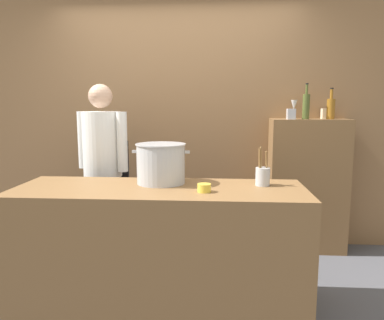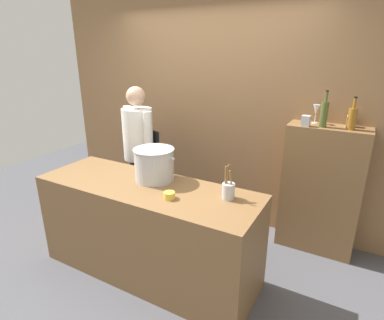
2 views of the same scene
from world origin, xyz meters
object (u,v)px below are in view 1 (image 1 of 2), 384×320
utensil_crock (263,176)px  wine_glass_wide (294,106)px  spice_tin_cream (326,114)px  chef (103,162)px  spice_tin_silver (291,114)px  wine_bottle_amber (331,108)px  butter_jar (204,188)px  stockpot_large (161,163)px  wine_bottle_olive (306,106)px

utensil_crock → wine_glass_wide: 1.31m
spice_tin_cream → chef: bearing=-164.8°
wine_glass_wide → spice_tin_silver: (-0.06, -0.17, -0.08)m
utensil_crock → wine_bottle_amber: 1.37m
wine_bottle_amber → spice_tin_silver: 0.40m
wine_bottle_amber → wine_glass_wide: size_ratio=1.61×
butter_jar → wine_glass_wide: size_ratio=0.50×
utensil_crock → butter_jar: (-0.41, -0.23, -0.04)m
wine_bottle_amber → wine_glass_wide: wine_bottle_amber is taller
stockpot_large → spice_tin_cream: 1.90m
utensil_crock → butter_jar: bearing=-150.9°
stockpot_large → wine_bottle_amber: (1.51, 0.99, 0.40)m
stockpot_large → utensil_crock: bearing=-2.7°
stockpot_large → wine_glass_wide: size_ratio=2.30×
chef → utensil_crock: (1.36, -0.59, 0.01)m
wine_glass_wide → spice_tin_cream: bearing=3.7°
spice_tin_silver → wine_bottle_olive: bearing=16.5°
stockpot_large → butter_jar: stockpot_large is taller
wine_bottle_olive → wine_bottle_amber: bearing=3.9°
chef → butter_jar: 1.25m
wine_bottle_olive → butter_jar: bearing=-127.0°
butter_jar → wine_glass_wide: (0.85, 1.37, 0.54)m
spice_tin_cream → wine_bottle_olive: bearing=-147.9°
chef → wine_bottle_amber: size_ratio=5.53×
wine_bottle_olive → spice_tin_silver: size_ratio=3.38×
utensil_crock → wine_bottle_olive: wine_bottle_olive is taller
stockpot_large → utensil_crock: stockpot_large is taller
chef → wine_glass_wide: chef is taller
butter_jar → spice_tin_silver: 1.51m
wine_bottle_amber → spice_tin_silver: wine_bottle_amber is taller
butter_jar → wine_bottle_olive: bearing=53.0°
butter_jar → spice_tin_silver: spice_tin_silver is taller
butter_jar → wine_bottle_amber: size_ratio=0.31×
utensil_crock → wine_glass_wide: (0.43, 1.14, 0.50)m
butter_jar → wine_bottle_olive: 1.65m
wine_bottle_amber → spice_tin_silver: (-0.39, -0.06, -0.06)m
stockpot_large → spice_tin_cream: spice_tin_cream is taller
wine_bottle_amber → spice_tin_cream: wine_bottle_amber is taller
utensil_crock → butter_jar: utensil_crock is taller
utensil_crock → spice_tin_silver: spice_tin_silver is taller
stockpot_large → spice_tin_cream: bearing=36.8°
wine_bottle_amber → wine_glass_wide: bearing=161.9°
butter_jar → spice_tin_silver: size_ratio=0.91×
wine_bottle_olive → spice_tin_cream: wine_bottle_olive is taller
wine_bottle_amber → wine_bottle_olive: (-0.24, -0.02, 0.02)m
utensil_crock → spice_tin_cream: size_ratio=2.77×
chef → wine_bottle_amber: 2.22m
butter_jar → spice_tin_cream: spice_tin_cream is taller
wine_bottle_olive → chef: bearing=-167.2°
wine_glass_wide → chef: bearing=-162.9°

